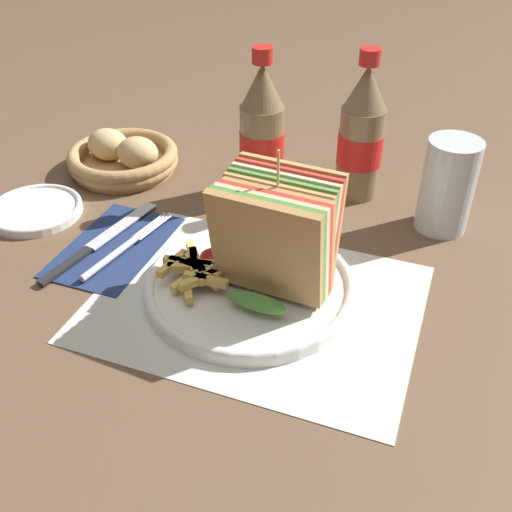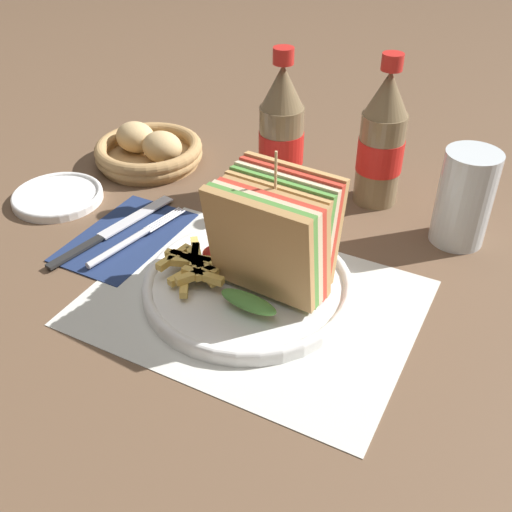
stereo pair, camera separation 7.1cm
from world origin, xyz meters
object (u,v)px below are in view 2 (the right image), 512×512
object	(u,v)px
glass_near	(465,198)
bread_basket	(149,151)
coke_bottle_near	(281,135)
plate_main	(248,285)
side_saucer	(58,196)
coke_bottle_far	(382,142)
knife	(112,231)
club_sandwich	(274,238)
fork	(128,242)

from	to	relation	value
glass_near	bread_basket	bearing A→B (deg)	-179.08
coke_bottle_near	bread_basket	xyz separation A→B (m)	(-0.23, -0.01, -0.07)
plate_main	side_saucer	distance (m)	0.36
side_saucer	coke_bottle_far	bearing A→B (deg)	27.92
knife	plate_main	bearing A→B (deg)	4.27
club_sandwich	glass_near	xyz separation A→B (m)	(0.17, 0.22, -0.02)
club_sandwich	coke_bottle_far	distance (m)	0.27
coke_bottle_far	side_saucer	distance (m)	0.48
coke_bottle_near	glass_near	world-z (taller)	coke_bottle_near
club_sandwich	fork	size ratio (longest dim) A/B	0.99
club_sandwich	coke_bottle_near	size ratio (longest dim) A/B	0.79
coke_bottle_near	glass_near	distance (m)	0.27
fork	coke_bottle_far	distance (m)	0.38
plate_main	knife	bearing A→B (deg)	174.41
coke_bottle_near	bread_basket	distance (m)	0.24
knife	bread_basket	world-z (taller)	bread_basket
coke_bottle_near	glass_near	size ratio (longest dim) A/B	1.68
fork	knife	xyz separation A→B (m)	(-0.04, 0.01, -0.00)
fork	coke_bottle_far	size ratio (longest dim) A/B	0.80
coke_bottle_near	glass_near	bearing A→B (deg)	-1.44
glass_near	side_saucer	xyz separation A→B (m)	(-0.55, -0.17, -0.06)
plate_main	glass_near	distance (m)	0.30
coke_bottle_near	bread_basket	size ratio (longest dim) A/B	1.24
fork	side_saucer	size ratio (longest dim) A/B	1.31
club_sandwich	bread_basket	distance (m)	0.40
fork	side_saucer	world-z (taller)	same
side_saucer	glass_near	bearing A→B (deg)	17.34
fork	side_saucer	xyz separation A→B (m)	(-0.17, 0.05, -0.00)
coke_bottle_far	bread_basket	world-z (taller)	coke_bottle_far
coke_bottle_far	bread_basket	bearing A→B (deg)	-171.04
glass_near	bread_basket	size ratio (longest dim) A/B	0.74
plate_main	glass_near	size ratio (longest dim) A/B	1.94
coke_bottle_far	side_saucer	size ratio (longest dim) A/B	1.64
club_sandwich	coke_bottle_far	size ratio (longest dim) A/B	0.79
club_sandwich	coke_bottle_near	bearing A→B (deg)	113.82
coke_bottle_far	glass_near	distance (m)	0.14
fork	coke_bottle_near	distance (m)	0.27
plate_main	coke_bottle_near	distance (m)	0.26
club_sandwich	coke_bottle_far	world-z (taller)	coke_bottle_far
club_sandwich	side_saucer	bearing A→B (deg)	172.86
plate_main	club_sandwich	bearing A→B (deg)	17.74
club_sandwich	fork	bearing A→B (deg)	-179.69
plate_main	coke_bottle_far	distance (m)	0.30
plate_main	fork	distance (m)	0.18
fork	coke_bottle_far	bearing A→B (deg)	57.15
plate_main	club_sandwich	distance (m)	0.08
plate_main	side_saucer	size ratio (longest dim) A/B	1.89
plate_main	bread_basket	xyz separation A→B (m)	(-0.30, 0.22, 0.01)
plate_main	side_saucer	xyz separation A→B (m)	(-0.35, 0.06, -0.00)
coke_bottle_near	side_saucer	bearing A→B (deg)	-147.71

